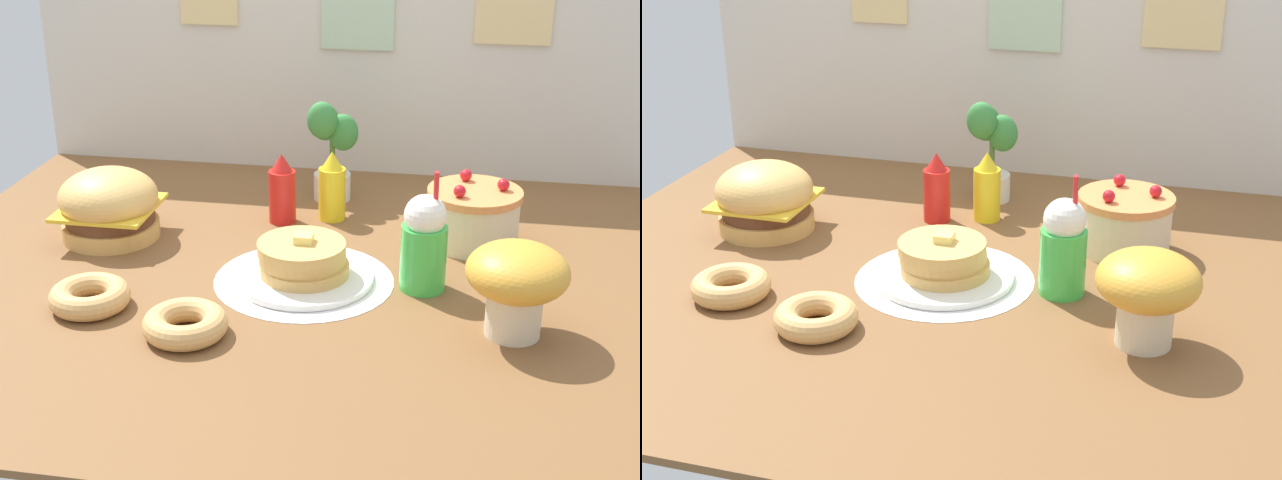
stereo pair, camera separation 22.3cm
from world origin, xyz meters
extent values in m
cube|color=brown|center=(0.00, 0.00, -0.01)|extent=(2.28, 1.87, 0.02)
cube|color=beige|center=(0.00, 0.93, 0.43)|extent=(2.28, 0.03, 0.85)
cube|color=#B2D1B2|center=(0.04, 0.91, 0.57)|extent=(0.25, 0.01, 0.23)
cube|color=beige|center=(0.57, 0.91, 0.58)|extent=(0.26, 0.01, 0.19)
cylinder|color=white|center=(0.03, -0.03, 0.00)|extent=(0.50, 0.50, 0.00)
cylinder|color=#DBA859|center=(-0.61, 0.17, 0.03)|extent=(0.29, 0.29, 0.05)
cylinder|color=#59331E|center=(-0.61, 0.17, 0.07)|extent=(0.27, 0.27, 0.04)
cube|color=yellow|center=(-0.61, 0.17, 0.10)|extent=(0.28, 0.28, 0.01)
ellipsoid|color=#E5B260|center=(-0.61, 0.17, 0.13)|extent=(0.30, 0.30, 0.17)
cylinder|color=white|center=(0.03, -0.03, 0.01)|extent=(0.38, 0.38, 0.02)
cylinder|color=#E0AD5B|center=(0.03, -0.02, 0.04)|extent=(0.25, 0.25, 0.03)
cylinder|color=#E0AD5B|center=(0.02, -0.02, 0.07)|extent=(0.24, 0.24, 0.03)
cylinder|color=#E0AD5B|center=(0.02, -0.03, 0.10)|extent=(0.24, 0.24, 0.03)
cube|color=#F7E072|center=(0.03, -0.03, 0.13)|extent=(0.05, 0.05, 0.02)
cylinder|color=beige|center=(0.48, 0.32, 0.07)|extent=(0.27, 0.27, 0.15)
cylinder|color=#EA8C4C|center=(0.48, 0.32, 0.16)|extent=(0.28, 0.28, 0.02)
sphere|color=red|center=(0.56, 0.33, 0.19)|extent=(0.04, 0.04, 0.04)
sphere|color=red|center=(0.45, 0.40, 0.19)|extent=(0.04, 0.04, 0.04)
sphere|color=red|center=(0.43, 0.25, 0.19)|extent=(0.04, 0.04, 0.04)
cylinder|color=red|center=(-0.12, 0.39, 0.08)|extent=(0.09, 0.09, 0.17)
cone|color=red|center=(-0.12, 0.39, 0.20)|extent=(0.07, 0.07, 0.06)
cylinder|color=yellow|center=(0.03, 0.44, 0.08)|extent=(0.09, 0.09, 0.17)
cone|color=yellow|center=(0.03, 0.44, 0.20)|extent=(0.07, 0.07, 0.06)
cylinder|color=green|center=(0.35, -0.01, 0.09)|extent=(0.12, 0.12, 0.18)
sphere|color=white|center=(0.35, -0.01, 0.21)|extent=(0.11, 0.11, 0.11)
cylinder|color=red|center=(0.37, -0.01, 0.25)|extent=(0.01, 0.04, 0.18)
torus|color=tan|center=(-0.49, -0.28, 0.03)|extent=(0.21, 0.21, 0.06)
torus|color=#D89ED8|center=(-0.49, -0.28, 0.04)|extent=(0.20, 0.20, 0.05)
torus|color=tan|center=(-0.20, -0.37, 0.03)|extent=(0.21, 0.21, 0.06)
torus|color=#8CCC8C|center=(-0.20, -0.37, 0.04)|extent=(0.20, 0.20, 0.05)
cylinder|color=white|center=(0.00, 0.61, 0.05)|extent=(0.12, 0.12, 0.09)
cylinder|color=#4C7238|center=(0.00, 0.61, 0.17)|extent=(0.02, 0.02, 0.16)
ellipsoid|color=#38843D|center=(0.04, 0.61, 0.24)|extent=(0.10, 0.07, 0.12)
ellipsoid|color=#38843D|center=(-0.03, 0.64, 0.26)|extent=(0.10, 0.07, 0.12)
ellipsoid|color=#38843D|center=(-0.03, 0.58, 0.28)|extent=(0.10, 0.07, 0.12)
cylinder|color=beige|center=(0.59, -0.23, 0.06)|extent=(0.14, 0.14, 0.11)
ellipsoid|color=gold|center=(0.59, -0.23, 0.17)|extent=(0.25, 0.25, 0.14)
camera|label=1|loc=(0.45, -2.19, 1.09)|focal=49.92mm
camera|label=2|loc=(0.67, -2.14, 1.09)|focal=49.92mm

